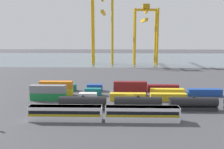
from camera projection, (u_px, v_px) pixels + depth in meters
The scene contains 22 objects.
ground_plane at pixel (126, 79), 122.36m from camera, with size 420.00×420.00×0.00m, color #424247.
harbour_water at pixel (123, 59), 214.54m from camera, with size 400.00×110.00×0.01m, color slate.
passenger_train at pixel (104, 113), 64.03m from camera, with size 39.36×3.14×3.90m.
freight_tank_row at pixel (165, 103), 72.91m from camera, with size 63.41×2.89×4.35m.
shipping_container_0 at pixel (48, 96), 83.73m from camera, with size 12.10×2.44×2.60m, color #197538.
shipping_container_1 at pixel (48, 89), 83.29m from camera, with size 12.10×2.44×2.60m, color slate.
shipping_container_2 at pixel (88, 97), 83.40m from camera, with size 6.04×2.44×2.60m, color silver.
shipping_container_3 at pixel (128, 97), 83.06m from camera, with size 12.10×2.44×2.60m, color gold.
shipping_container_4 at pixel (168, 97), 82.72m from camera, with size 12.10×2.44×2.60m, color gold.
shipping_container_5 at pixel (56, 92), 90.48m from camera, with size 12.10×2.44×2.60m, color gold.
shipping_container_6 at pixel (56, 85), 90.03m from camera, with size 12.10×2.44×2.60m, color orange.
shipping_container_7 at pixel (93, 92), 90.14m from camera, with size 6.04×2.44×2.60m, color #146066.
shipping_container_8 at pixel (130, 92), 89.80m from camera, with size 12.10×2.44×2.60m, color maroon.
shipping_container_9 at pixel (130, 85), 89.36m from camera, with size 12.10×2.44×2.60m, color maroon.
shipping_container_10 at pixel (167, 92), 89.47m from camera, with size 12.10×2.44×2.60m, color gold.
shipping_container_11 at pixel (205, 92), 89.13m from camera, with size 12.10×2.44×2.60m, color #1C4299.
shipping_container_13 at pixel (61, 87), 97.25m from camera, with size 12.10×2.44×2.60m, color #146066.
shipping_container_14 at pixel (95, 88), 96.91m from camera, with size 6.04×2.44×2.60m, color #1C4299.
shipping_container_15 at pixel (129, 88), 96.58m from camera, with size 12.10×2.44×2.60m, color silver.
shipping_container_16 at pixel (163, 88), 96.25m from camera, with size 12.10×2.44×2.60m, color maroon.
gantry_crane_west at pixel (103, 22), 177.38m from camera, with size 15.64×32.85×51.01m.
gantry_crane_central at pixel (145, 28), 178.02m from camera, with size 17.33×35.42×42.52m.
Camera 1 is at (-3.95, -80.34, 23.00)m, focal length 39.28 mm.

